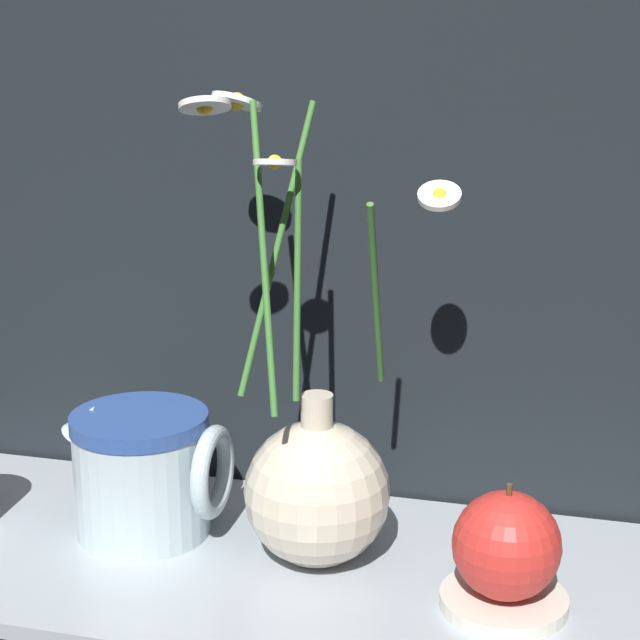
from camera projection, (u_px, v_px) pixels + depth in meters
The scene contains 6 objects.
ground_plane at pixel (323, 580), 0.81m from camera, with size 6.00×6.00×0.00m, color black.
shelf at pixel (323, 573), 0.81m from camera, with size 0.77×0.27×0.01m.
vase_with_flowers at pixel (316, 483), 0.80m from camera, with size 0.20×0.12×0.35m.
ceramic_pitcher at pixel (144, 467), 0.85m from camera, with size 0.13×0.11×0.11m.
saucer_plate at pixel (504, 601), 0.75m from camera, with size 0.09×0.09×0.01m.
orange_fruit at pixel (506, 545), 0.74m from camera, with size 0.08×0.08×0.08m.
Camera 1 is at (0.18, -0.71, 0.41)m, focal length 60.00 mm.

